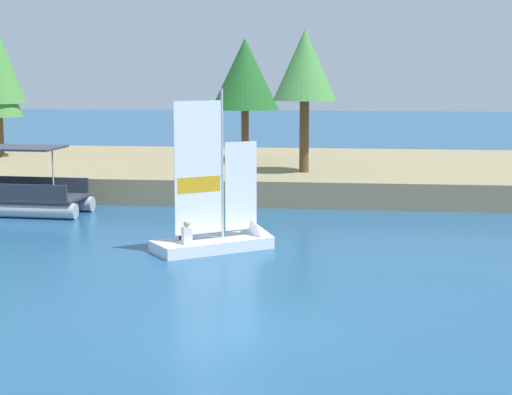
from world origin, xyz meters
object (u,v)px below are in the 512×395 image
shoreline_tree_centre (245,74)px  sailboat (233,236)px  shoreline_tree_midright (305,66)px  pontoon_boat (9,196)px

shoreline_tree_centre → sailboat: size_ratio=1.10×
shoreline_tree_midright → pontoon_boat: size_ratio=0.99×
pontoon_boat → shoreline_tree_centre: bearing=54.7°
sailboat → shoreline_tree_centre: bearing=59.9°
pontoon_boat → sailboat: bearing=-26.3°
sailboat → pontoon_boat: size_ratio=0.87×
shoreline_tree_midright → pontoon_boat: shoreline_tree_midright is taller
shoreline_tree_midright → sailboat: size_ratio=1.14×
shoreline_tree_midright → sailboat: shoreline_tree_midright is taller
shoreline_tree_midright → pontoon_boat: (-11.05, -5.76, -4.99)m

